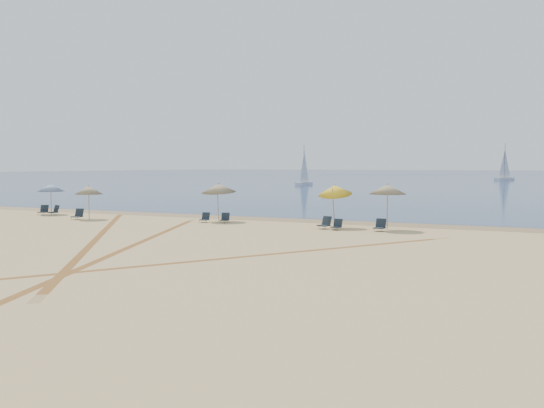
{
  "coord_description": "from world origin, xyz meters",
  "views": [
    {
      "loc": [
        14.73,
        -11.77,
        3.61
      ],
      "look_at": [
        0.0,
        20.0,
        1.3
      ],
      "focal_mm": 38.99,
      "sensor_mm": 36.0,
      "label": 1
    }
  ],
  "objects": [
    {
      "name": "umbrella_2",
      "position": [
        -4.31,
        21.14,
        2.14
      ],
      "size": [
        2.24,
        2.28,
        2.52
      ],
      "color": "gray",
      "rests_on": "ground"
    },
    {
      "name": "chair_5",
      "position": [
        3.44,
        19.76,
        0.31
      ],
      "size": [
        0.77,
        0.84,
        0.71
      ],
      "rotation": [
        0.0,
        0.0,
        -0.32
      ],
      "color": "black",
      "rests_on": "ground"
    },
    {
      "name": "sailboat_1",
      "position": [
        -24.91,
        87.56,
        2.18
      ],
      "size": [
        1.62,
        4.92,
        7.2
      ],
      "rotation": [
        0.0,
        0.0,
        -0.08
      ],
      "color": "white",
      "rests_on": "ocean"
    },
    {
      "name": "umbrella_3",
      "position": [
        3.69,
        20.69,
        2.18
      ],
      "size": [
        1.97,
        2.04,
        2.67
      ],
      "color": "gray",
      "rests_on": "ground"
    },
    {
      "name": "umbrella_1",
      "position": [
        -12.95,
        18.79,
        1.94
      ],
      "size": [
        1.85,
        1.85,
        2.28
      ],
      "color": "gray",
      "rests_on": "ground"
    },
    {
      "name": "chair_7",
      "position": [
        6.58,
        19.88,
        0.3
      ],
      "size": [
        0.61,
        0.7,
        0.68
      ],
      "rotation": [
        0.0,
        0.0,
        -0.08
      ],
      "color": "black",
      "rests_on": "ground"
    },
    {
      "name": "chair_6",
      "position": [
        4.25,
        19.46,
        0.27
      ],
      "size": [
        0.58,
        0.66,
        0.61
      ],
      "rotation": [
        0.0,
        0.0,
        -0.13
      ],
      "color": "black",
      "rests_on": "ground"
    },
    {
      "name": "sailboat_2",
      "position": [
        5.84,
        139.24,
        2.66
      ],
      "size": [
        4.3,
        5.85,
        8.8
      ],
      "rotation": [
        0.0,
        0.0,
        -0.54
      ],
      "color": "white",
      "rests_on": "ocean"
    },
    {
      "name": "wet_sand",
      "position": [
        0.0,
        24.0,
        0.0
      ],
      "size": [
        500.0,
        500.0,
        0.0
      ],
      "primitive_type": "plane",
      "color": "olive",
      "rests_on": "ground"
    },
    {
      "name": "chair_1",
      "position": [
        -17.54,
        20.29,
        0.31
      ],
      "size": [
        0.77,
        0.83,
        0.71
      ],
      "rotation": [
        0.0,
        0.0,
        -0.31
      ],
      "color": "black",
      "rests_on": "ground"
    },
    {
      "name": "chair_0",
      "position": [
        -18.5,
        20.19,
        0.31
      ],
      "size": [
        0.78,
        0.84,
        0.7
      ],
      "rotation": [
        0.0,
        0.0,
        0.37
      ],
      "color": "black",
      "rests_on": "ground"
    },
    {
      "name": "chair_3",
      "position": [
        -4.75,
        20.15,
        0.27
      ],
      "size": [
        0.58,
        0.66,
        0.62
      ],
      "rotation": [
        0.0,
        0.0,
        0.11
      ],
      "color": "black",
      "rests_on": "ground"
    },
    {
      "name": "tire_tracks",
      "position": [
        -1.54,
        8.5,
        0.0
      ],
      "size": [
        47.55,
        44.84,
        0.0
      ],
      "color": "tan",
      "rests_on": "ground"
    },
    {
      "name": "chair_2",
      "position": [
        -13.44,
        18.28,
        0.32
      ],
      "size": [
        0.68,
        0.77,
        0.72
      ],
      "rotation": [
        0.0,
        0.0,
        0.12
      ],
      "color": "black",
      "rests_on": "ground"
    },
    {
      "name": "ocean",
      "position": [
        0.0,
        225.0,
        0.01
      ],
      "size": [
        500.0,
        500.0,
        0.0
      ],
      "primitive_type": "plane",
      "color": "#0C2151",
      "rests_on": "ground"
    },
    {
      "name": "chair_4",
      "position": [
        -3.47,
        20.48,
        0.27
      ],
      "size": [
        0.68,
        0.74,
        0.62
      ],
      "rotation": [
        0.0,
        0.0,
        0.31
      ],
      "color": "black",
      "rests_on": "ground"
    },
    {
      "name": "umbrella_0",
      "position": [
        -18.2,
        20.64,
        1.95
      ],
      "size": [
        1.94,
        1.94,
        2.29
      ],
      "color": "gray",
      "rests_on": "ground"
    },
    {
      "name": "umbrella_4",
      "position": [
        6.77,
        20.69,
        2.27
      ],
      "size": [
        2.1,
        2.1,
        2.61
      ],
      "color": "gray",
      "rests_on": "ground"
    }
  ]
}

